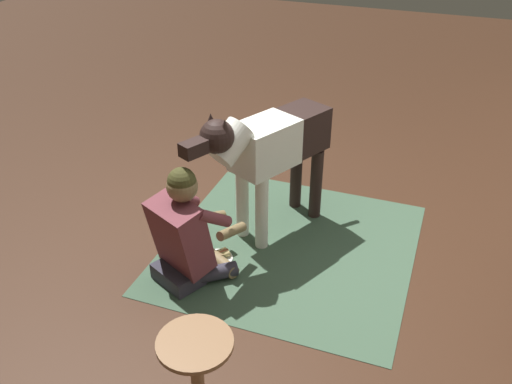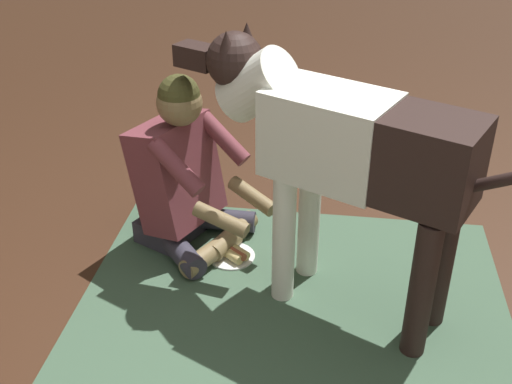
{
  "view_description": "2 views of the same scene",
  "coord_description": "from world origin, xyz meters",
  "px_view_note": "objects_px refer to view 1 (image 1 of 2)",
  "views": [
    {
      "loc": [
        3.54,
        1.18,
        2.63
      ],
      "look_at": [
        0.14,
        -0.07,
        0.43
      ],
      "focal_mm": 39.47,
      "sensor_mm": 36.0,
      "label": 1
    },
    {
      "loc": [
        0.03,
        2.24,
        1.85
      ],
      "look_at": [
        0.35,
        -0.05,
        0.5
      ],
      "focal_mm": 44.77,
      "sensor_mm": 36.0,
      "label": 2
    }
  ],
  "objects_px": {
    "hot_dog_on_plate": "(218,256)",
    "round_side_table": "(197,373)",
    "large_dog": "(270,148)",
    "person_sitting_on_floor": "(186,234)"
  },
  "relations": [
    {
      "from": "large_dog",
      "to": "hot_dog_on_plate",
      "type": "bearing_deg",
      "value": -25.87
    },
    {
      "from": "person_sitting_on_floor",
      "to": "large_dog",
      "type": "bearing_deg",
      "value": 154.13
    },
    {
      "from": "large_dog",
      "to": "hot_dog_on_plate",
      "type": "xyz_separation_m",
      "value": [
        0.49,
        -0.24,
        -0.72
      ]
    },
    {
      "from": "hot_dog_on_plate",
      "to": "round_side_table",
      "type": "height_order",
      "value": "round_side_table"
    },
    {
      "from": "person_sitting_on_floor",
      "to": "large_dog",
      "type": "relative_size",
      "value": 0.64
    },
    {
      "from": "large_dog",
      "to": "person_sitting_on_floor",
      "type": "bearing_deg",
      "value": -25.87
    },
    {
      "from": "large_dog",
      "to": "round_side_table",
      "type": "relative_size",
      "value": 2.46
    },
    {
      "from": "hot_dog_on_plate",
      "to": "large_dog",
      "type": "bearing_deg",
      "value": 154.13
    },
    {
      "from": "person_sitting_on_floor",
      "to": "hot_dog_on_plate",
      "type": "distance_m",
      "value": 0.43
    },
    {
      "from": "person_sitting_on_floor",
      "to": "hot_dog_on_plate",
      "type": "height_order",
      "value": "person_sitting_on_floor"
    }
  ]
}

